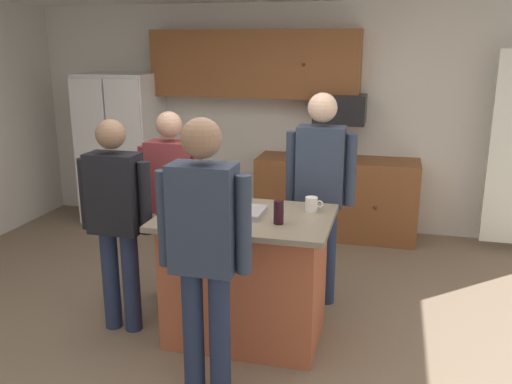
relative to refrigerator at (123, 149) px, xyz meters
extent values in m
plane|color=#7F6B56|center=(2.00, -2.38, -0.91)|extent=(7.04, 7.04, 0.00)
cube|color=silver|center=(2.00, 0.42, 0.39)|extent=(6.40, 0.10, 2.60)
cube|color=brown|center=(1.60, 0.22, 1.02)|extent=(2.40, 0.35, 0.75)
sphere|color=#4C3823|center=(2.20, 0.03, 1.02)|extent=(0.04, 0.04, 0.04)
cube|color=brown|center=(2.60, 0.10, -0.46)|extent=(1.80, 0.60, 0.90)
sphere|color=#4C3823|center=(3.05, -0.22, -0.46)|extent=(0.04, 0.04, 0.04)
cube|color=white|center=(0.00, 0.02, 0.00)|extent=(0.89, 0.70, 1.81)
cube|color=white|center=(-0.22, -0.35, 0.00)|extent=(0.42, 0.04, 1.73)
cube|color=white|center=(0.22, -0.35, 0.00)|extent=(0.42, 0.04, 1.73)
cylinder|color=#B2B2B7|center=(0.00, -0.38, 0.09)|extent=(0.02, 0.02, 0.35)
cube|color=black|center=(2.60, 0.12, 0.54)|extent=(0.56, 0.40, 0.32)
cube|color=#AD5638|center=(2.19, -2.34, -0.45)|extent=(1.10, 0.73, 0.92)
cube|color=gray|center=(2.19, -2.34, 0.03)|extent=(1.24, 0.87, 0.04)
cylinder|color=#232D4C|center=(1.34, -1.86, -0.51)|extent=(0.13, 0.13, 0.79)
cylinder|color=#232D4C|center=(1.51, -1.86, -0.51)|extent=(0.13, 0.13, 0.79)
cube|color=maroon|center=(1.42, -1.86, 0.18)|extent=(0.38, 0.22, 0.59)
sphere|color=tan|center=(1.42, -1.86, 0.61)|extent=(0.21, 0.21, 0.21)
cylinder|color=maroon|center=(1.18, -1.86, 0.16)|extent=(0.09, 0.09, 0.53)
cylinder|color=maroon|center=(1.66, -1.86, 0.16)|extent=(0.09, 0.09, 0.53)
cylinder|color=#232D4C|center=(2.55, -1.64, -0.47)|extent=(0.13, 0.13, 0.86)
cylinder|color=#232D4C|center=(2.72, -1.64, -0.47)|extent=(0.13, 0.13, 0.86)
cube|color=#2D384C|center=(2.63, -1.64, 0.28)|extent=(0.38, 0.22, 0.65)
sphere|color=beige|center=(2.63, -1.64, 0.76)|extent=(0.23, 0.23, 0.23)
cylinder|color=#2D384C|center=(2.39, -1.64, 0.27)|extent=(0.09, 0.09, 0.58)
cylinder|color=#2D384C|center=(2.87, -1.64, 0.27)|extent=(0.09, 0.09, 0.58)
cylinder|color=#232D4C|center=(2.07, -3.12, -0.48)|extent=(0.13, 0.13, 0.86)
cylinder|color=#232D4C|center=(2.24, -3.12, -0.48)|extent=(0.13, 0.13, 0.86)
cube|color=#2D384C|center=(2.16, -3.12, 0.27)|extent=(0.38, 0.22, 0.64)
sphere|color=#8C664C|center=(2.16, -3.12, 0.74)|extent=(0.23, 0.23, 0.23)
cylinder|color=#2D384C|center=(1.92, -3.12, 0.25)|extent=(0.09, 0.09, 0.58)
cylinder|color=#2D384C|center=(2.40, -3.12, 0.25)|extent=(0.09, 0.09, 0.58)
cylinder|color=#232D4C|center=(1.15, -2.47, -0.51)|extent=(0.13, 0.13, 0.79)
cylinder|color=#232D4C|center=(1.32, -2.47, -0.51)|extent=(0.13, 0.13, 0.79)
cube|color=black|center=(1.24, -2.47, 0.18)|extent=(0.38, 0.22, 0.59)
sphere|color=#8C664C|center=(1.24, -2.47, 0.62)|extent=(0.21, 0.21, 0.21)
cylinder|color=black|center=(1.00, -2.47, 0.16)|extent=(0.09, 0.09, 0.54)
cylinder|color=black|center=(1.48, -2.47, 0.16)|extent=(0.09, 0.09, 0.54)
cylinder|color=black|center=(1.80, -2.53, 0.12)|extent=(0.07, 0.07, 0.14)
cylinder|color=black|center=(2.46, -2.47, 0.13)|extent=(0.07, 0.07, 0.16)
cylinder|color=white|center=(2.63, -2.13, 0.11)|extent=(0.09, 0.09, 0.11)
torus|color=white|center=(2.69, -2.13, 0.11)|extent=(0.06, 0.01, 0.06)
cube|color=#B7B7BC|center=(2.10, -2.34, 0.06)|extent=(0.44, 0.30, 0.02)
cube|color=#A8A8AD|center=(2.10, -2.34, 0.08)|extent=(0.44, 0.30, 0.02)
camera|label=1|loc=(3.18, -5.92, 1.24)|focal=38.17mm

